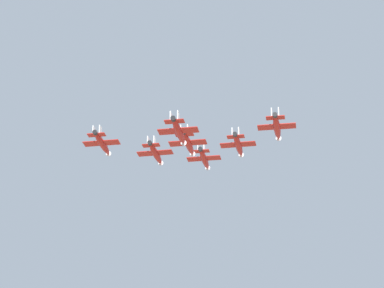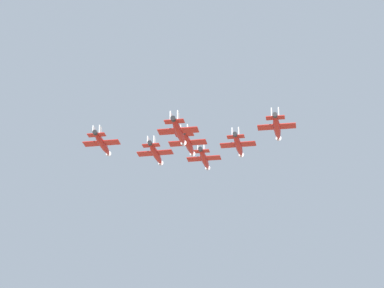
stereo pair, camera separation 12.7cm
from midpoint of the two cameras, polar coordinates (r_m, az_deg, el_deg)
name	(u,v)px [view 2 (the right image)]	position (r m, az deg, el deg)	size (l,w,h in m)	color
jet_lead	(204,159)	(295.97, 0.82, -0.98)	(12.60, 17.17, 4.01)	red
jet_left_wingman	(156,153)	(282.35, -2.38, -0.63)	(12.51, 17.35, 4.04)	red
jet_right_wingman	(238,145)	(278.76, 3.07, -0.07)	(12.42, 17.07, 3.98)	red
jet_left_outer	(102,144)	(270.25, -5.89, 0.03)	(12.38, 16.89, 3.95)	red
jet_right_outer	(277,127)	(262.41, 5.60, 1.10)	(12.79, 17.13, 4.02)	red
jet_slot_rear	(188,143)	(263.88, -0.23, 0.04)	(12.53, 17.10, 3.99)	red
jet_trailing	(179,131)	(248.28, -0.86, 0.83)	(12.71, 17.33, 4.05)	red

